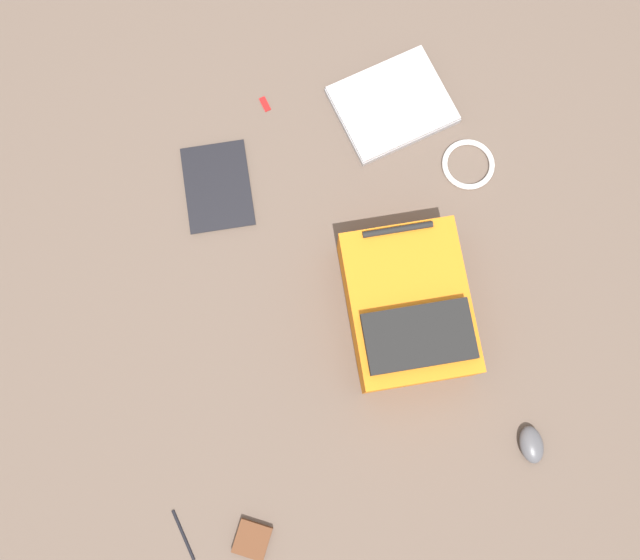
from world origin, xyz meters
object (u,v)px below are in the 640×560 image
Objects in this scene: backpack at (408,308)px; cable_coil at (468,164)px; usb_stick at (265,104)px; pen_black at (183,535)px; computer_mouse at (531,445)px; book_blue at (218,187)px; laptop at (392,105)px; earbud_pouch at (252,540)px.

cable_coil is at bearing 46.86° from backpack.
pen_black is at bearing -117.98° from usb_stick.
computer_mouse is at bearing -99.30° from cable_coil.
cable_coil is at bearing -13.42° from book_blue.
book_blue is at bearing 131.09° from computer_mouse.
computer_mouse reaches higher than laptop.
earbud_pouch is at bearing -143.27° from backpack.
earbud_pouch is at bearing -22.04° from pen_black.
book_blue is 0.70m from cable_coil.
cable_coil is 0.60m from usb_stick.
usb_stick is at bearing 159.78° from laptop.
book_blue is 2.94× the size of computer_mouse.
cable_coil reaches higher than pen_black.
cable_coil is at bearing 90.71° from computer_mouse.
backpack is 0.46m from cable_coil.
backpack is 0.59m from laptop.
laptop reaches higher than pen_black.
laptop is at bearing 73.21° from backpack.
backpack is 5.33× the size of earbud_pouch.
backpack is 4.70× the size of computer_mouse.
laptop is 7.53× the size of usb_stick.
usb_stick is (-0.36, 1.12, -0.02)m from computer_mouse.
laptop is at bearing -20.22° from usb_stick.
earbud_pouch reaches higher than pen_black.
laptop is 0.99m from computer_mouse.
computer_mouse is at bearing -66.32° from backpack.
computer_mouse is 0.71× the size of pen_black.
computer_mouse is (0.56, -0.92, 0.01)m from book_blue.
book_blue is at bearing 126.65° from backpack.
laptop is 0.54m from book_blue.
pen_black is (-0.72, -0.35, -0.08)m from backpack.
computer_mouse reaches higher than usb_stick.
usb_stick is at bearing 62.02° from pen_black.
earbud_pouch is at bearing -101.86° from book_blue.
cable_coil is 1.11× the size of pen_black.
pen_black is at bearing -146.47° from cable_coil.
backpack is 0.47m from computer_mouse.
laptop is (0.17, 0.57, -0.07)m from backpack.
cable_coil is (0.14, -0.23, -0.01)m from laptop.
cable_coil reaches higher than usb_stick.
cable_coil is 1.24m from pen_black.
earbud_pouch is at bearing -170.70° from computer_mouse.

